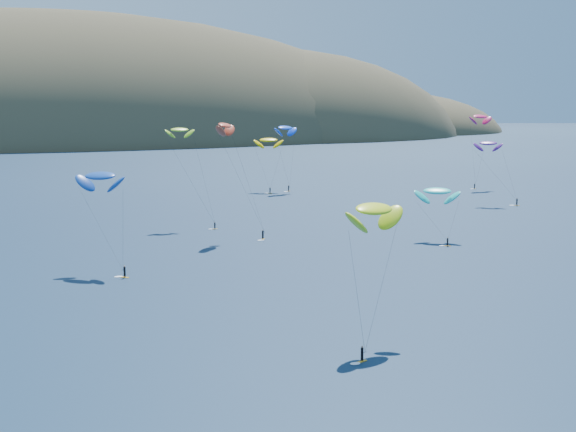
% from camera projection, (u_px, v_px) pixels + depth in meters
% --- Properties ---
extents(island, '(730.00, 300.00, 210.00)m').
position_uv_depth(island, '(88.00, 153.00, 598.02)').
color(island, '#3D3526').
rests_on(island, ground).
extents(kitesurfer_2, '(11.93, 12.39, 18.32)m').
position_uv_depth(kitesurfer_2, '(374.00, 209.00, 96.99)').
color(kitesurfer_2, '#F8A91B').
rests_on(kitesurfer_2, ground).
extents(kitesurfer_3, '(8.79, 12.13, 23.84)m').
position_uv_depth(kitesurfer_3, '(180.00, 130.00, 184.36)').
color(kitesurfer_3, '#F8A91B').
rests_on(kitesurfer_3, ground).
extents(kitesurfer_4, '(9.85, 7.22, 22.61)m').
position_uv_depth(kitesurfer_4, '(285.00, 128.00, 254.05)').
color(kitesurfer_4, '#F8A91B').
rests_on(kitesurfer_4, ground).
extents(kitesurfer_5, '(9.61, 12.77, 12.61)m').
position_uv_depth(kitesurfer_5, '(437.00, 191.00, 166.20)').
color(kitesurfer_5, '#F8A91B').
rests_on(kitesurfer_5, ground).
extents(kitesurfer_6, '(9.33, 12.00, 19.03)m').
position_uv_depth(kitesurfer_6, '(488.00, 143.00, 223.06)').
color(kitesurfer_6, '#F8A91B').
rests_on(kitesurfer_6, ground).
extents(kitesurfer_8, '(9.48, 6.49, 25.87)m').
position_uv_depth(kitesurfer_8, '(480.00, 117.00, 263.90)').
color(kitesurfer_8, '#F8A91B').
rests_on(kitesurfer_8, ground).
extents(kitesurfer_9, '(9.77, 12.43, 25.69)m').
position_uv_depth(kitesurfer_9, '(225.00, 126.00, 168.38)').
color(kitesurfer_9, '#F8A91B').
rests_on(kitesurfer_9, ground).
extents(kitesurfer_10, '(9.29, 14.73, 18.56)m').
position_uv_depth(kitesurfer_10, '(100.00, 176.00, 136.61)').
color(kitesurfer_10, '#F8A91B').
rests_on(kitesurfer_10, ground).
extents(kitesurfer_11, '(9.81, 12.99, 18.64)m').
position_uv_depth(kitesurfer_11, '(269.00, 140.00, 256.32)').
color(kitesurfer_11, '#F8A91B').
rests_on(kitesurfer_11, ground).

